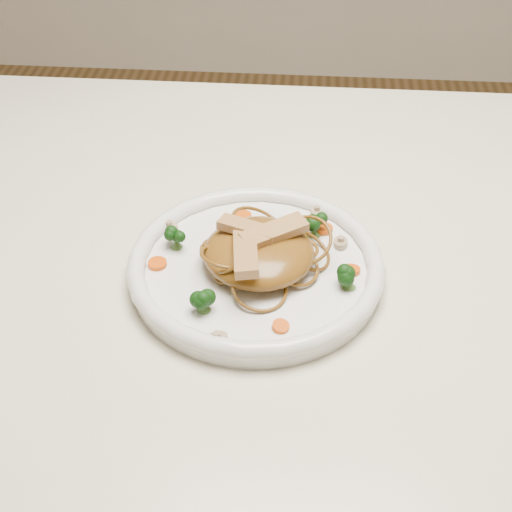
{
  "coord_description": "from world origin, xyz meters",
  "views": [
    {
      "loc": [
        -0.04,
        -0.66,
        1.28
      ],
      "look_at": [
        -0.09,
        -0.06,
        0.78
      ],
      "focal_mm": 51.71,
      "sensor_mm": 36.0,
      "label": 1
    }
  ],
  "objects": [
    {
      "name": "carrot_1",
      "position": [
        -0.19,
        -0.07,
        0.77
      ],
      "size": [
        0.03,
        0.03,
        0.0
      ],
      "primitive_type": "cylinder",
      "rotation": [
        0.0,
        0.0,
        0.39
      ],
      "color": "#CE5107",
      "rests_on": "plate"
    },
    {
      "name": "plate",
      "position": [
        -0.09,
        -0.06,
        0.76
      ],
      "size": [
        0.3,
        0.3,
        0.02
      ],
      "primitive_type": "cylinder",
      "rotation": [
        0.0,
        0.0,
        0.09
      ],
      "color": "white",
      "rests_on": "table"
    },
    {
      "name": "mushroom_1",
      "position": [
        0.01,
        -0.02,
        0.77
      ],
      "size": [
        0.02,
        0.02,
        0.01
      ],
      "primitive_type": "cylinder",
      "rotation": [
        0.0,
        0.0,
        1.51
      ],
      "color": "tan",
      "rests_on": "plate"
    },
    {
      "name": "broccoli_1",
      "position": [
        -0.18,
        -0.03,
        0.78
      ],
      "size": [
        0.04,
        0.04,
        0.03
      ],
      "primitive_type": null,
      "rotation": [
        0.0,
        0.0,
        -0.27
      ],
      "color": "#0B330A",
      "rests_on": "plate"
    },
    {
      "name": "chicken_c",
      "position": [
        -0.09,
        -0.09,
        0.81
      ],
      "size": [
        0.03,
        0.08,
        0.01
      ],
      "primitive_type": "cube",
      "rotation": [
        0.0,
        0.0,
        4.83
      ],
      "color": "tan",
      "rests_on": "noodle_mound"
    },
    {
      "name": "mushroom_0",
      "position": [
        -0.11,
        -0.17,
        0.77
      ],
      "size": [
        0.03,
        0.03,
        0.01
      ],
      "primitive_type": "cylinder",
      "rotation": [
        0.0,
        0.0,
        0.39
      ],
      "color": "tan",
      "rests_on": "plate"
    },
    {
      "name": "table",
      "position": [
        0.0,
        0.0,
        0.65
      ],
      "size": [
        1.2,
        0.8,
        0.75
      ],
      "color": "beige",
      "rests_on": "ground"
    },
    {
      "name": "carrot_0",
      "position": [
        -0.01,
        0.01,
        0.77
      ],
      "size": [
        0.03,
        0.03,
        0.0
      ],
      "primitive_type": "cylinder",
      "rotation": [
        0.0,
        0.0,
        0.24
      ],
      "color": "#CE5107",
      "rests_on": "plate"
    },
    {
      "name": "mushroom_2",
      "position": [
        -0.19,
        -0.0,
        0.77
      ],
      "size": [
        0.03,
        0.03,
        0.01
      ],
      "primitive_type": "cylinder",
      "rotation": [
        0.0,
        0.0,
        -0.49
      ],
      "color": "tan",
      "rests_on": "plate"
    },
    {
      "name": "carrot_3",
      "position": [
        -0.11,
        0.03,
        0.77
      ],
      "size": [
        0.02,
        0.02,
        0.0
      ],
      "primitive_type": "cylinder",
      "rotation": [
        0.0,
        0.0,
        0.05
      ],
      "color": "#CE5107",
      "rests_on": "plate"
    },
    {
      "name": "broccoli_0",
      "position": [
        -0.02,
        -0.0,
        0.78
      ],
      "size": [
        0.04,
        0.04,
        0.03
      ],
      "primitive_type": null,
      "rotation": [
        0.0,
        0.0,
        -0.35
      ],
      "color": "#0B330A",
      "rests_on": "plate"
    },
    {
      "name": "broccoli_2",
      "position": [
        -0.13,
        -0.13,
        0.78
      ],
      "size": [
        0.03,
        0.03,
        0.03
      ],
      "primitive_type": null,
      "rotation": [
        0.0,
        0.0,
        0.22
      ],
      "color": "#0B330A",
      "rests_on": "plate"
    },
    {
      "name": "carrot_4",
      "position": [
        -0.05,
        -0.15,
        0.77
      ],
      "size": [
        0.02,
        0.02,
        0.0
      ],
      "primitive_type": "cylinder",
      "rotation": [
        0.0,
        0.0,
        0.34
      ],
      "color": "#CE5107",
      "rests_on": "plate"
    },
    {
      "name": "mushroom_3",
      "position": [
        -0.02,
        0.04,
        0.77
      ],
      "size": [
        0.02,
        0.02,
        0.01
      ],
      "primitive_type": "cylinder",
      "rotation": [
        0.0,
        0.0,
        1.69
      ],
      "color": "tan",
      "rests_on": "plate"
    },
    {
      "name": "chicken_b",
      "position": [
        -0.09,
        -0.05,
        0.81
      ],
      "size": [
        0.07,
        0.04,
        0.01
      ],
      "primitive_type": "cube",
      "rotation": [
        0.0,
        0.0,
        2.79
      ],
      "color": "tan",
      "rests_on": "noodle_mound"
    },
    {
      "name": "broccoli_3",
      "position": [
        0.01,
        -0.09,
        0.78
      ],
      "size": [
        0.03,
        0.03,
        0.03
      ],
      "primitive_type": null,
      "rotation": [
        0.0,
        0.0,
        0.13
      ],
      "color": "#0B330A",
      "rests_on": "plate"
    },
    {
      "name": "noodle_mound",
      "position": [
        -0.08,
        -0.06,
        0.78
      ],
      "size": [
        0.12,
        0.12,
        0.04
      ],
      "primitive_type": "ellipsoid",
      "rotation": [
        0.0,
        0.0,
        0.05
      ],
      "color": "brown",
      "rests_on": "plate"
    },
    {
      "name": "carrot_2",
      "position": [
        0.02,
        -0.06,
        0.77
      ],
      "size": [
        0.02,
        0.02,
        0.0
      ],
      "primitive_type": "cylinder",
      "rotation": [
        0.0,
        0.0,
        -0.1
      ],
      "color": "#CE5107",
      "rests_on": "plate"
    },
    {
      "name": "chicken_a",
      "position": [
        -0.07,
        -0.05,
        0.81
      ],
      "size": [
        0.07,
        0.06,
        0.01
      ],
      "primitive_type": "cube",
      "rotation": [
        0.0,
        0.0,
        0.59
      ],
      "color": "tan",
      "rests_on": "noodle_mound"
    }
  ]
}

